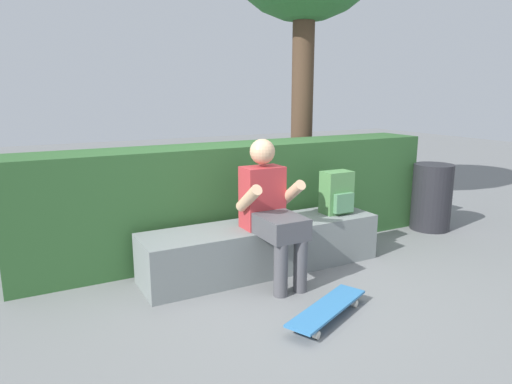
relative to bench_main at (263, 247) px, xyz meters
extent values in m
plane|color=slate|center=(0.00, -0.42, -0.21)|extent=(24.00, 24.00, 0.00)
cube|color=slate|center=(0.00, 0.00, 0.00)|extent=(2.16, 0.52, 0.42)
cube|color=#B73338|center=(-0.06, -0.08, 0.47)|extent=(0.34, 0.22, 0.52)
sphere|color=#D8AD84|center=(-0.06, -0.08, 0.86)|extent=(0.21, 0.21, 0.21)
cube|color=#4C4C51|center=(-0.06, -0.39, 0.30)|extent=(0.32, 0.40, 0.17)
cylinder|color=#4C4C51|center=(-0.15, -0.54, 0.00)|extent=(0.11, 0.11, 0.42)
cylinder|color=#4C4C51|center=(0.03, -0.54, 0.00)|extent=(0.11, 0.11, 0.42)
cylinder|color=#D8AD84|center=(-0.26, -0.22, 0.51)|extent=(0.09, 0.33, 0.27)
cylinder|color=#D8AD84|center=(0.14, -0.22, 0.51)|extent=(0.09, 0.33, 0.27)
cube|color=teal|center=(-0.05, -1.00, -0.13)|extent=(0.81, 0.51, 0.02)
cylinder|color=silver|center=(0.18, -0.82, -0.18)|extent=(0.06, 0.05, 0.05)
cylinder|color=silver|center=(0.24, -0.96, -0.18)|extent=(0.06, 0.05, 0.05)
cylinder|color=silver|center=(-0.33, -1.05, -0.18)|extent=(0.06, 0.05, 0.05)
cylinder|color=silver|center=(-0.27, -1.19, -0.18)|extent=(0.06, 0.05, 0.05)
cube|color=#51894C|center=(0.79, 0.00, 0.41)|extent=(0.28, 0.18, 0.40)
cube|color=#528A5F|center=(0.79, -0.11, 0.33)|extent=(0.20, 0.05, 0.18)
cube|color=#2D592B|center=(0.08, 0.63, 0.32)|extent=(4.24, 0.55, 1.05)
cylinder|color=#473323|center=(1.33, 1.43, 1.30)|extent=(0.27, 0.27, 3.02)
cylinder|color=#232328|center=(2.29, 0.17, 0.17)|extent=(0.44, 0.44, 0.75)
camera|label=1|loc=(-1.87, -3.36, 1.34)|focal=32.20mm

